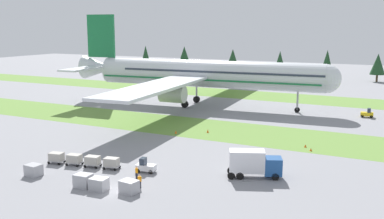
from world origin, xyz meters
The scene contains 22 objects.
ground_plane centered at (0.00, 0.00, 0.00)m, with size 400.00×400.00×0.00m, color gray.
grass_strip_near centered at (0.00, 35.10, 0.00)m, with size 320.00×16.10×0.01m, color olive.
grass_strip_far centered at (0.00, 79.30, 0.00)m, with size 320.00×16.10×0.01m, color olive.
airliner centered at (-15.95, 57.00, 7.97)m, with size 65.94×81.17×22.24m.
baggage_tug centered at (0.00, 7.78, 0.81)m, with size 2.79×1.73×1.97m.
cargo_dolly_lead centered at (-4.94, 6.91, 0.92)m, with size 2.43×1.86×1.55m.
cargo_dolly_second centered at (-7.80, 6.40, 0.92)m, with size 2.43×1.86×1.55m.
cargo_dolly_third centered at (-10.66, 5.90, 0.92)m, with size 2.43×1.86×1.55m.
cargo_dolly_fourth centered at (-13.51, 5.40, 0.92)m, with size 2.43×1.86×1.55m.
catering_truck centered at (13.66, 12.42, 1.95)m, with size 7.30×4.84×3.58m.
pushback_tractor centered at (22.48, 60.60, 0.81)m, with size 2.71×1.54×1.97m.
ground_crew_marshaller centered at (2.62, 2.43, 0.95)m, with size 0.56×0.36×1.74m.
ground_crew_loader centered at (0.50, 4.93, 0.95)m, with size 0.49×0.36×1.74m.
uld_container_0 centered at (-12.34, -0.03, 0.75)m, with size 2.00×1.60×1.50m, color #A3A3A8.
uld_container_1 centered at (-3.69, -0.42, 0.82)m, with size 2.00×1.60×1.63m, color #A3A3A8.
uld_container_2 centered at (-1.28, -0.45, 0.76)m, with size 2.00×1.60×1.53m, color #A3A3A8.
uld_container_3 centered at (2.45, 0.47, 0.77)m, with size 2.00×1.60×1.53m, color #A3A3A8.
taxiway_marker_0 centered at (-7.07, 29.00, 0.28)m, with size 0.44×0.44×0.56m, color orange.
taxiway_marker_1 centered at (17.55, 28.35, 0.24)m, with size 0.44×0.44×0.48m, color orange.
taxiway_marker_2 centered at (-2.12, 32.20, 0.32)m, with size 0.44×0.44×0.64m, color orange.
taxiway_marker_3 centered at (16.27, 30.14, 0.24)m, with size 0.44×0.44×0.49m, color orange.
distant_tree_line centered at (-5.77, 126.58, 6.59)m, with size 150.10×9.39×10.99m.
Camera 1 is at (31.80, -41.01, 19.39)m, focal length 42.12 mm.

